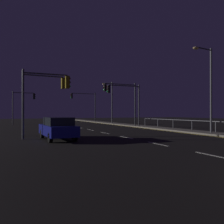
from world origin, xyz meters
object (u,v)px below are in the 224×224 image
Objects in this scene: traffic_light_near_left at (125,96)px; traffic_light_mid_right at (23,101)px; traffic_light_far_left at (43,91)px; traffic_light_far_center at (45,91)px; traffic_light_far_right at (122,95)px; traffic_light_mid_left at (85,101)px; car at (58,128)px; street_lamp_median at (110,98)px; street_lamp_mid_block at (208,81)px.

traffic_light_mid_right is (-11.50, 13.42, -0.27)m from traffic_light_near_left.
traffic_light_mid_right is 19.14m from traffic_light_far_left.
traffic_light_far_center is 21.61m from traffic_light_mid_right.
traffic_light_mid_left is (0.01, 15.62, 0.01)m from traffic_light_far_right.
car is at bearing -87.45° from traffic_light_mid_right.
street_lamp_median reaches higher than traffic_light_mid_left.
traffic_light_far_right is 1.09× the size of traffic_light_far_left.
traffic_light_far_left is (0.49, -19.13, -0.06)m from traffic_light_mid_right.
traffic_light_far_right is at bearing 44.39° from car.
traffic_light_far_right reaches higher than traffic_light_mid_right.
car is 0.65× the size of street_lamp_median.
street_lamp_mid_block is at bearing -78.73° from traffic_light_far_right.
car is at bearing 172.66° from street_lamp_mid_block.
traffic_light_mid_right reaches higher than traffic_light_far_left.
traffic_light_far_left is at bearing -132.15° from street_lamp_median.
street_lamp_mid_block is 19.43m from street_lamp_median.
traffic_light_mid_right is at bearing 130.58° from traffic_light_near_left.
street_lamp_mid_block is (13.28, -5.34, 0.94)m from traffic_light_far_left.
street_lamp_median is at bearing -20.91° from traffic_light_mid_right.
street_lamp_mid_block is (2.35, -11.81, 0.42)m from traffic_light_far_right.
traffic_light_mid_right is at bearing 159.09° from street_lamp_median.
traffic_light_far_center is at bearing -89.10° from traffic_light_mid_right.
traffic_light_near_left is 8.55m from street_lamp_median.
traffic_light_far_right is at bearing -90.04° from traffic_light_mid_left.
car is at bearing -61.07° from traffic_light_far_center.
traffic_light_near_left is (0.09, -0.76, -0.19)m from traffic_light_far_right.
traffic_light_near_left is 12.41m from traffic_light_far_left.
traffic_light_far_left is (-0.53, 3.70, 2.86)m from car.
street_lamp_mid_block is at bearing -21.91° from traffic_light_far_left.
traffic_light_far_center is 26.96m from traffic_light_mid_left.
traffic_light_mid_left reaches higher than traffic_light_near_left.
street_lamp_median is (1.73, 8.37, 0.25)m from traffic_light_near_left.
traffic_light_near_left is at bearing 27.42° from traffic_light_far_left.
traffic_light_mid_right is 14.17m from street_lamp_median.
traffic_light_far_left is (0.15, 2.47, 0.17)m from traffic_light_far_center.
traffic_light_far_right is 0.79m from traffic_light_near_left.
traffic_light_far_left is at bearing -149.35° from traffic_light_far_right.
traffic_light_far_center is 0.93× the size of traffic_light_mid_right.
traffic_light_far_left is (-11.01, -5.71, -0.33)m from traffic_light_near_left.
traffic_light_mid_right is at bearing 92.55° from car.
street_lamp_mid_block is (2.34, -27.43, 0.41)m from traffic_light_mid_left.
street_lamp_mid_block reaches higher than traffic_light_mid_right.
street_lamp_median is at bearing 76.53° from traffic_light_far_right.
traffic_light_far_right is 0.84× the size of street_lamp_median.
street_lamp_mid_block is at bearing -7.34° from car.
traffic_light_far_right is at bearing 101.27° from street_lamp_mid_block.
car is 14.93m from traffic_light_far_right.
traffic_light_mid_left reaches higher than traffic_light_far_center.
traffic_light_mid_right is (-11.41, 12.66, -0.46)m from traffic_light_far_right.
traffic_light_near_left is at bearing 41.92° from car.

